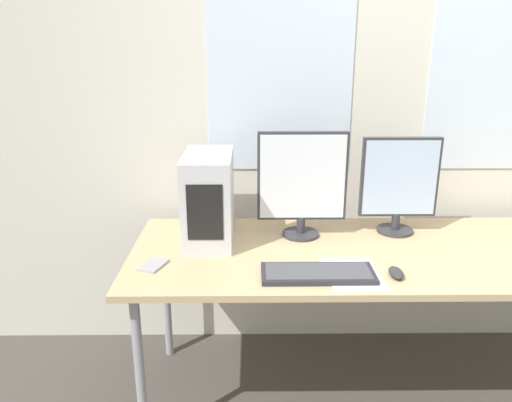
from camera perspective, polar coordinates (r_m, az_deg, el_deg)
name	(u,v)px	position (r m, az deg, el deg)	size (l,w,h in m)	color
wall_back	(387,99)	(2.67, 14.76, 11.16)	(8.00, 0.07, 2.70)	beige
desk	(407,259)	(2.33, 16.88, -6.31)	(2.45, 0.82, 0.76)	tan
pc_tower	(209,198)	(2.27, -5.42, 0.37)	(0.21, 0.41, 0.40)	silver
monitor_main	(302,182)	(2.29, 5.30, 2.16)	(0.41, 0.17, 0.50)	#333338
monitor_right_near	(398,184)	(2.43, 15.94, 1.92)	(0.36, 0.17, 0.46)	#333338
keyboard	(318,273)	(1.99, 7.07, -8.20)	(0.44, 0.18, 0.02)	#28282D
mouse	(396,273)	(2.05, 15.71, -7.90)	(0.06, 0.10, 0.03)	#2D2D2D
cell_phone	(153,265)	(2.10, -11.64, -7.19)	(0.12, 0.15, 0.01)	#99999E
paper_sheet_left	(352,274)	(2.04, 10.96, -8.14)	(0.23, 0.31, 0.00)	white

